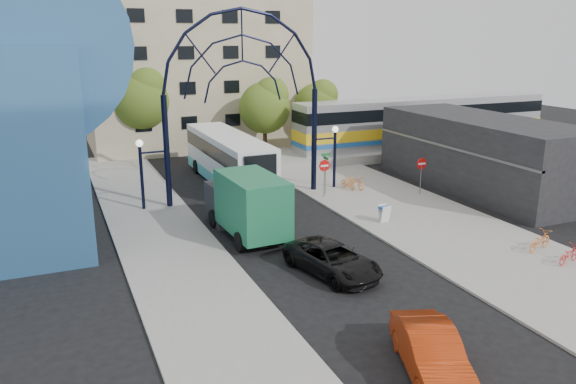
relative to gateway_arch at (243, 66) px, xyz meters
name	(u,v)px	position (x,y,z in m)	size (l,w,h in m)	color
ground	(349,280)	(0.00, -14.00, -8.56)	(120.00, 120.00, 0.00)	black
sidewalk_east	(440,228)	(8.00, -10.00, -8.50)	(8.00, 56.00, 0.12)	gray
plaza_west	(173,254)	(-6.50, -8.00, -8.50)	(5.00, 50.00, 0.12)	gray
gateway_arch	(243,66)	(0.00, 0.00, 0.00)	(13.64, 0.44, 12.10)	black
stop_sign	(324,169)	(4.80, -2.00, -6.56)	(0.80, 0.07, 2.50)	slate
do_not_enter_sign	(421,167)	(11.00, -4.00, -6.58)	(0.76, 0.07, 2.48)	slate
street_name_sign	(326,165)	(5.20, -1.40, -6.43)	(0.70, 0.70, 2.80)	slate
sandwich_board	(384,211)	(5.60, -8.02, -7.81)	(0.55, 0.61, 0.99)	white
commercial_block_east	(481,154)	(16.00, -4.00, -6.06)	(6.00, 16.00, 5.00)	black
apartment_block	(193,72)	(2.00, 20.97, -1.55)	(20.00, 12.10, 14.00)	tan
train_platform	(423,148)	(20.00, 8.00, -8.16)	(32.00, 5.00, 0.80)	gray
train_car	(424,121)	(20.00, 8.00, -5.66)	(25.10, 3.05, 4.20)	#B7B7BC
tree_north_a	(266,105)	(6.12, 11.93, -3.95)	(4.48, 4.48, 7.00)	#382314
tree_north_b	(141,97)	(-3.88, 15.93, -3.29)	(5.12, 5.12, 8.00)	#382314
tree_north_c	(318,103)	(12.12, 13.93, -4.28)	(4.16, 4.16, 6.50)	#382314
city_bus	(228,158)	(0.23, 4.30, -6.69)	(3.16, 13.02, 3.56)	white
green_truck	(246,204)	(-2.22, -6.61, -6.83)	(2.91, 6.97, 3.46)	black
black_suv	(332,259)	(-0.38, -13.10, -7.85)	(2.33, 5.05, 1.40)	black
red_sedan	(431,352)	(-1.12, -21.24, -7.80)	(1.61, 4.61, 1.52)	#A02A09
bike_near_a	(356,181)	(7.79, -0.97, -7.94)	(0.66, 1.88, 0.99)	orange
bike_near_b	(348,183)	(7.19, -0.93, -7.98)	(0.43, 1.52, 0.91)	orange
bike_far_a	(540,241)	(10.30, -14.79, -7.95)	(0.64, 1.85, 0.97)	orange
bike_far_c	(569,254)	(10.25, -16.57, -8.01)	(0.57, 1.63, 0.86)	red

